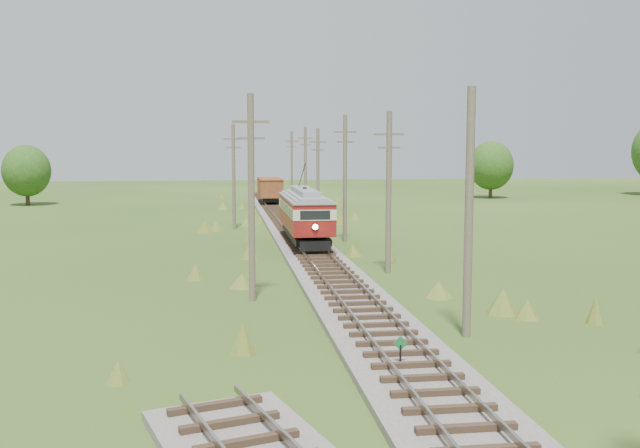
{
  "coord_description": "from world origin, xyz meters",
  "views": [
    {
      "loc": [
        -5.44,
        -18.85,
        6.7
      ],
      "look_at": [
        0.0,
        20.75,
        2.41
      ],
      "focal_mm": 40.0,
      "sensor_mm": 36.0,
      "label": 1
    }
  ],
  "objects": [
    {
      "name": "switch_marker",
      "position": [
        -0.2,
        1.5,
        0.63
      ],
      "size": [
        0.45,
        0.06,
        1.08
      ],
      "color": "black",
      "rests_on": "ground"
    },
    {
      "name": "utility_pole_r_5",
      "position": [
        3.4,
        57.0,
        4.58
      ],
      "size": [
        1.6,
        0.3,
        8.9
      ],
      "color": "brown",
      "rests_on": "ground"
    },
    {
      "name": "utility_pole_r_3",
      "position": [
        3.2,
        31.0,
        4.63
      ],
      "size": [
        1.6,
        0.3,
        9.0
      ],
      "color": "brown",
      "rests_on": "ground"
    },
    {
      "name": "tree_mid_a",
      "position": [
        -28.0,
        68.0,
        4.02
      ],
      "size": [
        5.46,
        5.46,
        7.03
      ],
      "color": "#38281C",
      "rests_on": "ground"
    },
    {
      "name": "utility_pole_r_1",
      "position": [
        3.1,
        5.0,
        4.4
      ],
      "size": [
        0.3,
        0.3,
        8.8
      ],
      "color": "brown",
      "rests_on": "ground"
    },
    {
      "name": "utility_pole_r_4",
      "position": [
        3.0,
        44.0,
        4.32
      ],
      "size": [
        1.6,
        0.3,
        8.4
      ],
      "color": "brown",
      "rests_on": "ground"
    },
    {
      "name": "gondola",
      "position": [
        0.0,
        63.24,
        1.99
      ],
      "size": [
        2.61,
        7.96,
        2.64
      ],
      "rotation": [
        0.0,
        0.0,
        -0.0
      ],
      "color": "black",
      "rests_on": "ground"
    },
    {
      "name": "streetcar",
      "position": [
        -0.0,
        28.23,
        2.45
      ],
      "size": [
        2.67,
        11.34,
        5.16
      ],
      "rotation": [
        0.0,
        0.0,
        -0.0
      ],
      "color": "black",
      "rests_on": "ground"
    },
    {
      "name": "utility_pole_r_2",
      "position": [
        3.3,
        18.0,
        4.42
      ],
      "size": [
        1.6,
        0.3,
        8.6
      ],
      "color": "brown",
      "rests_on": "ground"
    },
    {
      "name": "utility_pole_r_6",
      "position": [
        3.2,
        70.0,
        4.47
      ],
      "size": [
        1.6,
        0.3,
        8.7
      ],
      "color": "brown",
      "rests_on": "ground"
    },
    {
      "name": "ground",
      "position": [
        0.0,
        0.0,
        0.0
      ],
      "size": [
        260.0,
        260.0,
        0.0
      ],
      "primitive_type": "plane",
      "color": "#2B4715",
      "rests_on": "ground"
    },
    {
      "name": "tree_mid_b",
      "position": [
        30.0,
        72.0,
        4.33
      ],
      "size": [
        5.88,
        5.88,
        7.57
      ],
      "color": "#38281C",
      "rests_on": "ground"
    },
    {
      "name": "utility_pole_l_b",
      "position": [
        -4.5,
        40.0,
        4.42
      ],
      "size": [
        1.6,
        0.3,
        8.6
      ],
      "color": "brown",
      "rests_on": "ground"
    },
    {
      "name": "utility_pole_l_a",
      "position": [
        -4.2,
        12.0,
        4.63
      ],
      "size": [
        1.6,
        0.3,
        9.0
      ],
      "color": "brown",
      "rests_on": "ground"
    },
    {
      "name": "gravel_pile",
      "position": [
        4.13,
        50.91,
        0.49
      ],
      "size": [
        2.9,
        3.07,
        1.05
      ],
      "color": "gray",
      "rests_on": "ground"
    },
    {
      "name": "railbed_main",
      "position": [
        0.0,
        34.0,
        0.19
      ],
      "size": [
        3.6,
        96.0,
        0.57
      ],
      "color": "#605B54",
      "rests_on": "ground"
    }
  ]
}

